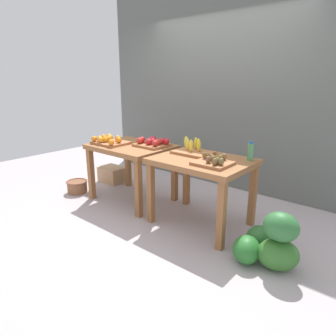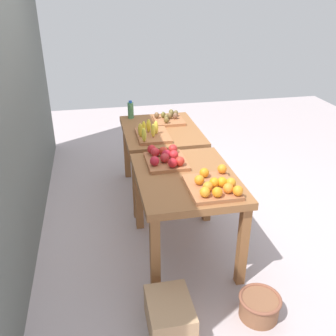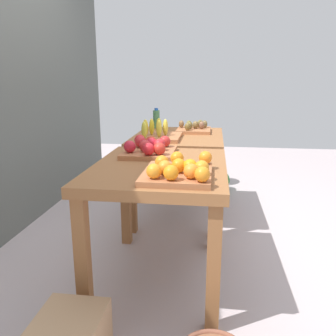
# 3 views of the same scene
# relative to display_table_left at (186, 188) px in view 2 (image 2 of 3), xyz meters

# --- Properties ---
(ground_plane) EXTENTS (8.00, 8.00, 0.00)m
(ground_plane) POSITION_rel_display_table_left_xyz_m (0.56, 0.00, -0.65)
(ground_plane) COLOR #B8AAAD
(back_wall) EXTENTS (4.40, 0.12, 3.00)m
(back_wall) POSITION_rel_display_table_left_xyz_m (0.56, 1.35, 0.85)
(back_wall) COLOR #5E625E
(back_wall) RESTS_ON ground_plane
(display_table_left) EXTENTS (1.04, 0.80, 0.77)m
(display_table_left) POSITION_rel_display_table_left_xyz_m (0.00, 0.00, 0.00)
(display_table_left) COLOR #945E35
(display_table_left) RESTS_ON ground_plane
(display_table_right) EXTENTS (1.04, 0.80, 0.77)m
(display_table_right) POSITION_rel_display_table_left_xyz_m (1.12, 0.00, 0.00)
(display_table_right) COLOR #945E35
(display_table_right) RESTS_ON ground_plane
(orange_bin) EXTENTS (0.45, 0.37, 0.11)m
(orange_bin) POSITION_rel_display_table_left_xyz_m (-0.28, -0.15, 0.16)
(orange_bin) COLOR #A9663E
(orange_bin) RESTS_ON display_table_left
(apple_bin) EXTENTS (0.42, 0.34, 0.11)m
(apple_bin) POSITION_rel_display_table_left_xyz_m (0.27, 0.12, 0.16)
(apple_bin) COLOR #A9663E
(apple_bin) RESTS_ON display_table_left
(banana_crate) EXTENTS (0.44, 0.32, 0.17)m
(banana_crate) POSITION_rel_display_table_left_xyz_m (0.89, 0.14, 0.15)
(banana_crate) COLOR #A9663E
(banana_crate) RESTS_ON display_table_right
(kiwi_bin) EXTENTS (0.36, 0.33, 0.10)m
(kiwi_bin) POSITION_rel_display_table_left_xyz_m (1.34, -0.13, 0.15)
(kiwi_bin) COLOR #A9663E
(kiwi_bin) RESTS_ON display_table_right
(water_bottle) EXTENTS (0.07, 0.07, 0.21)m
(water_bottle) POSITION_rel_display_table_left_xyz_m (1.54, 0.28, 0.21)
(water_bottle) COLOR #4C8C59
(water_bottle) RESTS_ON display_table_right
(watermelon_pile) EXTENTS (0.65, 0.60, 0.53)m
(watermelon_pile) POSITION_rel_display_table_left_xyz_m (2.02, -0.27, -0.46)
(watermelon_pile) COLOR #336E29
(watermelon_pile) RESTS_ON ground_plane
(wicker_basket) EXTENTS (0.30, 0.30, 0.18)m
(wicker_basket) POSITION_rel_display_table_left_xyz_m (-0.82, -0.35, -0.56)
(wicker_basket) COLOR brown
(wicker_basket) RESTS_ON ground_plane
(cardboard_produce_box) EXTENTS (0.40, 0.30, 0.24)m
(cardboard_produce_box) POSITION_rel_display_table_left_xyz_m (-0.80, 0.30, -0.53)
(cardboard_produce_box) COLOR tan
(cardboard_produce_box) RESTS_ON ground_plane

